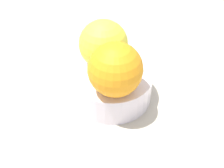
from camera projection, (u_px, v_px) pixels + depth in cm
name	position (u px, v px, depth cm)	size (l,w,h in cm)	color
ground_plane	(112.00, 100.00, 53.72)	(110.00, 110.00, 2.00)	#BCB29E
fruit_bowl	(112.00, 87.00, 51.51)	(14.38, 14.38, 5.08)	silver
orange_in_bowl_0	(106.00, 44.00, 49.62)	(8.69, 8.69, 8.69)	yellow
orange_in_bowl_1	(115.00, 69.00, 43.82)	(8.77, 8.77, 8.77)	orange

